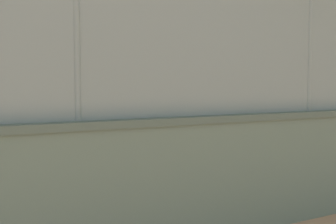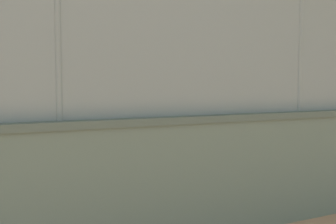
{
  "view_description": "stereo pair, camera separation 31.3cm",
  "coord_description": "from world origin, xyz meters",
  "views": [
    {
      "loc": [
        0.62,
        17.34,
        1.81
      ],
      "look_at": [
        -4.44,
        8.54,
        1.1
      ],
      "focal_mm": 42.11,
      "sensor_mm": 36.0,
      "label": 1
    },
    {
      "loc": [
        0.35,
        17.49,
        1.81
      ],
      "look_at": [
        -4.44,
        8.54,
        1.1
      ],
      "focal_mm": 42.11,
      "sensor_mm": 36.0,
      "label": 2
    }
  ],
  "objects": [
    {
      "name": "player_crossing_court",
      "position": [
        -5.8,
        7.47,
        0.98
      ],
      "size": [
        1.08,
        0.72,
        1.65
      ],
      "color": "#591919",
      "rests_on": "ground_plane"
    },
    {
      "name": "player_baseline_waiting",
      "position": [
        -5.02,
        3.35,
        1.02
      ],
      "size": [
        0.8,
        1.26,
        1.72
      ],
      "color": "navy",
      "rests_on": "ground_plane"
    },
    {
      "name": "perimeter_wall",
      "position": [
        -2.13,
        13.58,
        0.73
      ],
      "size": [
        29.25,
        1.31,
        1.45
      ],
      "color": "slate",
      "rests_on": "ground_plane"
    },
    {
      "name": "fence_panel_on_wall",
      "position": [
        -2.13,
        13.58,
        2.59
      ],
      "size": [
        28.72,
        0.94,
        2.27
      ],
      "color": "gray",
      "rests_on": "perimeter_wall"
    },
    {
      "name": "sports_ball",
      "position": [
        -6.06,
        8.29,
        0.05
      ],
      "size": [
        0.11,
        0.11,
        0.11
      ],
      "primitive_type": "sphere",
      "color": "white",
      "rests_on": "ground_plane"
    },
    {
      "name": "courtside_bench",
      "position": [
        -3.03,
        11.49,
        0.46
      ],
      "size": [
        1.61,
        0.43,
        0.87
      ],
      "color": "#4C6B4C",
      "rests_on": "ground_plane"
    }
  ]
}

